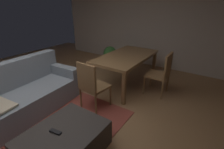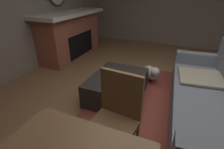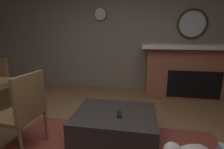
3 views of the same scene
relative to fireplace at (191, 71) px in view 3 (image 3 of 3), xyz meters
The scene contains 7 objects.
wall_back_fireplace_side 1.79m from the fireplace, 13.36° to the right, with size 7.80×0.12×2.63m, color gray.
fireplace is the anchor object (origin of this frame).
round_wall_mirror 1.02m from the fireplace, 90.00° to the right, with size 0.64×0.05×0.64m.
ottoman_coffee_table 2.29m from the fireplace, 53.01° to the left, with size 1.01×0.79×0.38m, color #2D2826.
tv_remote 2.28m from the fireplace, 55.15° to the left, with size 0.05×0.16×0.02m, color black.
dining_chair_west 3.19m from the fireplace, 42.88° to the left, with size 0.48×0.48×0.93m.
wall_clock 2.39m from the fireplace, ahead, with size 0.30×0.03×0.30m.
Camera 3 is at (-0.51, 1.19, 1.34)m, focal length 26.61 mm.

